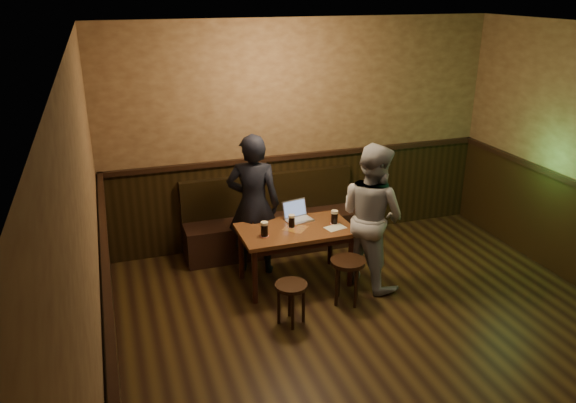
% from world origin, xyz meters
% --- Properties ---
extents(room, '(5.04, 6.04, 2.84)m').
position_xyz_m(room, '(0.00, 0.22, 1.20)').
color(room, black).
rests_on(room, ground).
extents(bench, '(2.20, 0.50, 0.95)m').
position_xyz_m(bench, '(-0.48, 2.75, 0.31)').
color(bench, black).
rests_on(bench, ground).
extents(pub_table, '(1.24, 0.72, 0.67)m').
position_xyz_m(pub_table, '(-0.48, 1.84, 0.57)').
color(pub_table, '#562D18').
rests_on(pub_table, ground).
extents(stool_left, '(0.38, 0.38, 0.43)m').
position_xyz_m(stool_left, '(-0.79, 1.08, 0.35)').
color(stool_left, black).
rests_on(stool_left, ground).
extents(stool_right, '(0.45, 0.45, 0.49)m').
position_xyz_m(stool_right, '(-0.11, 1.27, 0.39)').
color(stool_right, black).
rests_on(stool_right, ground).
extents(pint_left, '(0.11, 0.11, 0.16)m').
position_xyz_m(pint_left, '(-0.86, 1.75, 0.74)').
color(pint_left, maroon).
rests_on(pint_left, pub_table).
extents(pint_mid, '(0.09, 0.09, 0.15)m').
position_xyz_m(pint_mid, '(-0.51, 1.88, 0.74)').
color(pint_mid, maroon).
rests_on(pint_mid, pub_table).
extents(pint_right, '(0.10, 0.10, 0.16)m').
position_xyz_m(pint_right, '(-0.03, 1.83, 0.74)').
color(pint_right, maroon).
rests_on(pint_right, pub_table).
extents(laptop, '(0.34, 0.29, 0.21)m').
position_xyz_m(laptop, '(-0.38, 2.07, 0.72)').
color(laptop, silver).
rests_on(laptop, pub_table).
extents(menu, '(0.25, 0.20, 0.00)m').
position_xyz_m(menu, '(-0.07, 1.71, 0.66)').
color(menu, silver).
rests_on(menu, pub_table).
extents(person_suit, '(0.70, 0.58, 1.65)m').
position_xyz_m(person_suit, '(-0.84, 2.26, 0.82)').
color(person_suit, black).
rests_on(person_suit, ground).
extents(person_grey, '(0.86, 0.96, 1.62)m').
position_xyz_m(person_grey, '(0.30, 1.58, 0.81)').
color(person_grey, '#99999E').
rests_on(person_grey, ground).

